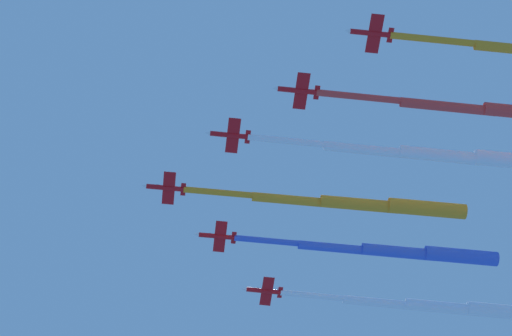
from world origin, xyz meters
TOP-DOWN VIEW (x-y plane):
  - jet_lead at (5.00, -25.50)m, footprint 11.49×74.13m
  - jet_port_inner at (-9.98, -41.26)m, footprint 11.28×79.79m
  - jet_starboard_inner at (18.91, -38.59)m, footprint 11.01×73.06m
  - jet_starboard_mid at (32.95, -53.12)m, footprint 10.28×74.19m

SIDE VIEW (x-z plane):
  - jet_lead at x=5.00m, z-range 144.84..148.73m
  - jet_starboard_mid at x=32.95m, z-range 144.89..148.81m
  - jet_starboard_inner at x=18.91m, z-range 146.72..150.74m
  - jet_port_inner at x=-9.98m, z-range 147.10..151.09m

